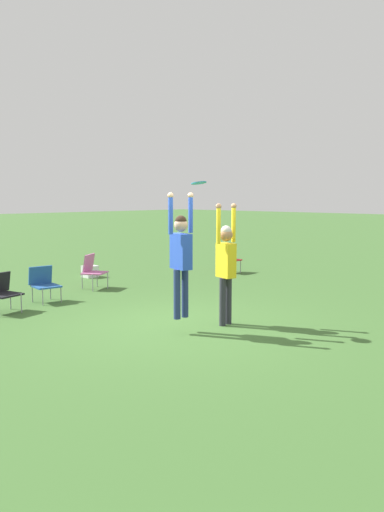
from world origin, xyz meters
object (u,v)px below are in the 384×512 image
at_px(cooler_box, 90,271).
at_px(person_jumping, 181,252).
at_px(camping_chair_4, 228,257).
at_px(person_defending, 226,261).
at_px(frisbee, 199,183).
at_px(camping_chair_0, 2,290).
at_px(camping_chair_1, 44,282).
at_px(camping_chair_2, 92,269).

bearing_deg(cooler_box, person_jumping, -110.96).
bearing_deg(camping_chair_4, person_defending, 42.71).
bearing_deg(frisbee, camping_chair_4, 35.24).
relative_size(person_defending, camping_chair_0, 2.78).
bearing_deg(camping_chair_1, frisbee, 108.89).
bearing_deg(frisbee, cooler_box, 72.74).
relative_size(camping_chair_0, cooler_box, 2.07).
relative_size(frisbee, cooler_box, 0.71).
relative_size(camping_chair_0, camping_chair_1, 1.01).
relative_size(camping_chair_2, camping_chair_4, 1.06).
bearing_deg(cooler_box, camping_chair_4, -33.82).
distance_m(person_defending, camping_chair_0, 4.71).
bearing_deg(camping_chair_0, person_jumping, 98.29).
height_order(camping_chair_0, cooler_box, camping_chair_0).
relative_size(frisbee, camping_chair_0, 0.34).
height_order(person_defending, cooler_box, person_defending).
distance_m(person_jumping, camping_chair_0, 4.15).
relative_size(person_defending, frisbee, 8.14).
relative_size(frisbee, camping_chair_2, 0.31).
distance_m(person_defending, camping_chair_4, 6.50).
height_order(camping_chair_1, cooler_box, camping_chair_1).
bearing_deg(camping_chair_2, camping_chair_0, -12.96).
height_order(person_jumping, camping_chair_0, person_jumping).
relative_size(person_defending, camping_chair_1, 2.81).
xyz_separation_m(person_defending, camping_chair_4, (5.00, 4.10, -0.72)).
xyz_separation_m(camping_chair_2, cooler_box, (1.02, 1.59, -0.34)).
relative_size(person_defending, camping_chair_2, 2.54).
xyz_separation_m(person_jumping, frisbee, (0.45, 0.00, 1.19)).
bearing_deg(person_defending, person_jumping, -90.00).
relative_size(person_jumping, camping_chair_4, 2.60).
distance_m(person_jumping, camping_chair_2, 4.95).
bearing_deg(person_defending, camping_chair_1, -150.37).
height_order(person_defending, camping_chair_2, person_defending).
bearing_deg(camping_chair_1, camping_chair_0, 23.78).
height_order(camping_chair_2, cooler_box, camping_chair_2).
bearing_deg(cooler_box, frisbee, -107.26).
distance_m(camping_chair_2, cooler_box, 1.92).
bearing_deg(camping_chair_1, camping_chair_2, -153.24).
xyz_separation_m(camping_chair_0, camping_chair_2, (2.85, 0.91, 0.05)).
xyz_separation_m(frisbee, cooler_box, (1.94, 6.25, -2.45)).
bearing_deg(camping_chair_2, person_jumping, 42.89).
relative_size(camping_chair_1, camping_chair_4, 0.96).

